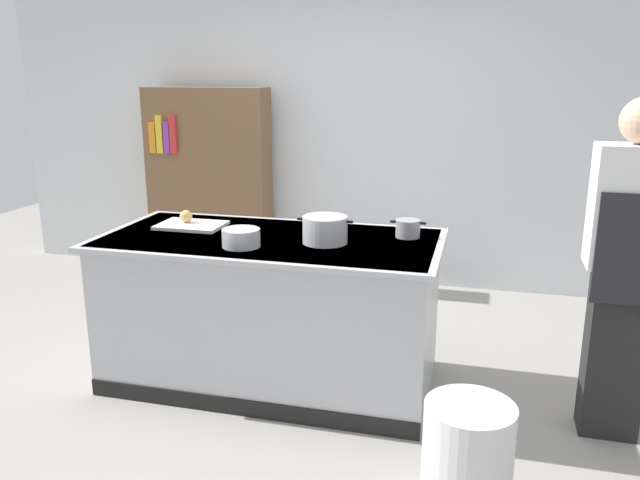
{
  "coord_description": "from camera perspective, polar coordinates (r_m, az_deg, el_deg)",
  "views": [
    {
      "loc": [
        1.18,
        -3.35,
        1.83
      ],
      "look_at": [
        0.25,
        0.2,
        0.85
      ],
      "focal_mm": 35.47,
      "sensor_mm": 36.0,
      "label": 1
    }
  ],
  "objects": [
    {
      "name": "trash_bin",
      "position": [
        2.88,
        13.13,
        -18.71
      ],
      "size": [
        0.38,
        0.38,
        0.5
      ],
      "primitive_type": "cylinder",
      "color": "silver",
      "rests_on": "ground_plane"
    },
    {
      "name": "counter_island",
      "position": [
        3.8,
        -4.44,
        -6.12
      ],
      "size": [
        1.98,
        0.98,
        0.9
      ],
      "color": "#B7BABF",
      "rests_on": "ground_plane"
    },
    {
      "name": "person_chef",
      "position": [
        3.44,
        25.87,
        -2.03
      ],
      "size": [
        0.38,
        0.25,
        1.72
      ],
      "rotation": [
        0.0,
        0.0,
        1.55
      ],
      "color": "black",
      "rests_on": "ground_plane"
    },
    {
      "name": "ground_plane",
      "position": [
        3.99,
        -4.3,
        -12.37
      ],
      "size": [
        10.0,
        10.0,
        0.0
      ],
      "primitive_type": "plane",
      "color": "#9E9991"
    },
    {
      "name": "stock_pot",
      "position": [
        3.52,
        0.45,
        0.94
      ],
      "size": [
        0.32,
        0.25,
        0.15
      ],
      "color": "#B7BABF",
      "rests_on": "counter_island"
    },
    {
      "name": "bookshelf",
      "position": [
        5.75,
        -9.96,
        4.93
      ],
      "size": [
        1.1,
        0.31,
        1.7
      ],
      "color": "brown",
      "rests_on": "ground_plane"
    },
    {
      "name": "mixing_bowl",
      "position": [
        3.48,
        -7.13,
        0.2
      ],
      "size": [
        0.21,
        0.21,
        0.1
      ],
      "primitive_type": "cylinder",
      "color": "#B7BABF",
      "rests_on": "counter_island"
    },
    {
      "name": "back_wall",
      "position": [
        5.58,
        2.5,
        11.55
      ],
      "size": [
        6.4,
        0.12,
        3.0
      ],
      "primitive_type": "cube",
      "color": "silver",
      "rests_on": "ground_plane"
    },
    {
      "name": "sauce_pan",
      "position": [
        3.69,
        7.93,
        1.04
      ],
      "size": [
        0.21,
        0.14,
        0.1
      ],
      "color": "#99999E",
      "rests_on": "counter_island"
    },
    {
      "name": "onion",
      "position": [
        4.02,
        -11.98,
        2.11
      ],
      "size": [
        0.08,
        0.08,
        0.08
      ],
      "primitive_type": "sphere",
      "color": "tan",
      "rests_on": "cutting_board"
    },
    {
      "name": "cutting_board",
      "position": [
        3.98,
        -11.53,
        1.31
      ],
      "size": [
        0.4,
        0.28,
        0.02
      ],
      "primitive_type": "cube",
      "color": "silver",
      "rests_on": "counter_island"
    }
  ]
}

